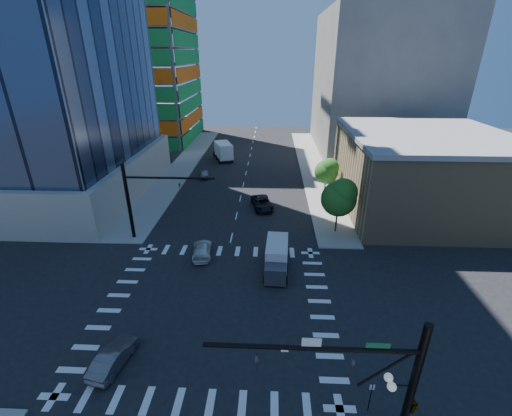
{
  "coord_description": "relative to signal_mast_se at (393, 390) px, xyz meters",
  "views": [
    {
      "loc": [
        4.5,
        -23.24,
        19.89
      ],
      "look_at": [
        3.09,
        8.0,
        5.74
      ],
      "focal_mm": 24.0,
      "sensor_mm": 36.0,
      "label": 1
    }
  ],
  "objects": [
    {
      "name": "commercial_building",
      "position": [
        14.4,
        33.5,
        0.31
      ],
      "size": [
        20.5,
        22.5,
        10.6
      ],
      "color": "#917B54",
      "rests_on": "ground"
    },
    {
      "name": "sidewalk_nw",
      "position": [
        -23.1,
        51.5,
        -4.93
      ],
      "size": [
        5.0,
        60.0,
        0.15
      ],
      "primitive_type": "cube",
      "color": "gray",
      "rests_on": "ground"
    },
    {
      "name": "tree_south",
      "position": [
        2.03,
        25.4,
        -0.32
      ],
      "size": [
        4.16,
        4.16,
        6.82
      ],
      "color": "#382316",
      "rests_on": "sidewalk_ne"
    },
    {
      "name": "signal_mast_nw",
      "position": [
        -20.6,
        23.0,
        0.49
      ],
      "size": [
        10.2,
        0.4,
        9.0
      ],
      "color": "black",
      "rests_on": "sidewalk_nw"
    },
    {
      "name": "no_parking_sign",
      "position": [
        0.1,
        2.5,
        -3.63
      ],
      "size": [
        0.3,
        0.06,
        2.2
      ],
      "color": "black",
      "rests_on": "ground"
    },
    {
      "name": "box_truck_far",
      "position": [
        -16.06,
        56.55,
        -3.42
      ],
      "size": [
        5.08,
        7.4,
        3.58
      ],
      "rotation": [
        0.0,
        0.0,
        3.49
      ],
      "color": "black",
      "rests_on": "ground"
    },
    {
      "name": "signal_mast_se",
      "position": [
        0.0,
        0.0,
        0.0
      ],
      "size": [
        10.51,
        2.48,
        9.0
      ],
      "color": "black",
      "rests_on": "sidewalk_se"
    },
    {
      "name": "sidewalk_ne",
      "position": [
        1.9,
        51.5,
        -4.93
      ],
      "size": [
        5.0,
        60.0,
        0.15
      ],
      "primitive_type": "cube",
      "color": "gray",
      "rests_on": "ground"
    },
    {
      "name": "car_sb_near",
      "position": [
        -13.33,
        19.59,
        -4.33
      ],
      "size": [
        2.47,
        4.85,
        1.35
      ],
      "primitive_type": "imported",
      "rotation": [
        0.0,
        0.0,
        3.27
      ],
      "color": "silver",
      "rests_on": "ground"
    },
    {
      "name": "tree_north",
      "position": [
        2.33,
        37.4,
        -1.02
      ],
      "size": [
        3.54,
        3.52,
        5.78
      ],
      "color": "#382316",
      "rests_on": "sidewalk_ne"
    },
    {
      "name": "box_truck_near",
      "position": [
        -5.38,
        16.91,
        -3.76
      ],
      "size": [
        2.57,
        5.49,
        2.82
      ],
      "rotation": [
        0.0,
        0.0,
        -0.05
      ],
      "color": "black",
      "rests_on": "ground"
    },
    {
      "name": "construction_building",
      "position": [
        -38.02,
        73.43,
        19.6
      ],
      "size": [
        25.16,
        34.5,
        70.6
      ],
      "color": "gray",
      "rests_on": "ground"
    },
    {
      "name": "ground",
      "position": [
        -10.6,
        11.5,
        -5.01
      ],
      "size": [
        160.0,
        160.0,
        0.0
      ],
      "primitive_type": "plane",
      "color": "black",
      "rests_on": "ground"
    },
    {
      "name": "bg_building_ne",
      "position": [
        16.4,
        66.5,
        8.99
      ],
      "size": [
        24.0,
        30.0,
        28.0
      ],
      "primitive_type": "cube",
      "color": "slate",
      "rests_on": "ground"
    },
    {
      "name": "car_sb_cross",
      "position": [
        -16.74,
        5.1,
        -4.3
      ],
      "size": [
        2.3,
        4.5,
        1.41
      ],
      "primitive_type": "imported",
      "rotation": [
        0.0,
        0.0,
        2.95
      ],
      "color": "#4E4F53",
      "rests_on": "ground"
    },
    {
      "name": "car_sb_mid",
      "position": [
        -17.76,
        44.94,
        -4.36
      ],
      "size": [
        2.3,
        4.03,
        1.29
      ],
      "primitive_type": "imported",
      "rotation": [
        0.0,
        0.0,
        3.36
      ],
      "color": "#9B9EA2",
      "rests_on": "ground"
    },
    {
      "name": "car_nb_far",
      "position": [
        -7.22,
        32.21,
        -4.26
      ],
      "size": [
        3.65,
        5.79,
        1.49
      ],
      "primitive_type": "imported",
      "rotation": [
        0.0,
        0.0,
        0.23
      ],
      "color": "black",
      "rests_on": "ground"
    },
    {
      "name": "road_markings",
      "position": [
        -10.6,
        11.5,
        -5.0
      ],
      "size": [
        20.0,
        20.0,
        0.01
      ],
      "primitive_type": "cube",
      "color": "silver",
      "rests_on": "ground"
    }
  ]
}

